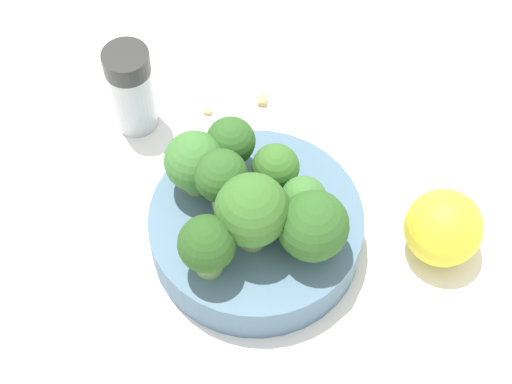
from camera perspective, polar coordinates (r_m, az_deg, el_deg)
ground_plane at (r=0.63m, az=-0.00°, el=-3.36°), size 3.00×3.00×0.00m
bowl at (r=0.62m, az=-0.00°, el=-2.54°), size 0.15×0.15×0.04m
broccoli_floret_0 at (r=0.58m, az=3.22°, el=-0.19°), size 0.03×0.03×0.05m
broccoli_floret_1 at (r=0.56m, az=-0.66°, el=-1.28°), size 0.05×0.05×0.07m
broccoli_floret_2 at (r=0.59m, az=-4.11°, el=1.97°), size 0.04×0.04×0.05m
broccoli_floret_3 at (r=0.57m, az=3.81°, el=-2.33°), size 0.05×0.05×0.05m
broccoli_floret_4 at (r=0.58m, az=-2.32°, el=0.93°), size 0.04×0.04×0.06m
broccoli_floret_5 at (r=0.56m, az=-3.29°, el=-3.61°), size 0.04×0.04×0.05m
broccoli_floret_6 at (r=0.60m, az=-1.70°, el=3.27°), size 0.04×0.04×0.05m
broccoli_floret_7 at (r=0.59m, az=1.31°, el=1.54°), size 0.03×0.03×0.05m
pepper_shaker at (r=0.67m, az=-8.32°, el=6.82°), size 0.04×0.04×0.08m
lemon_wedge at (r=0.62m, az=12.39°, el=-2.35°), size 0.06×0.06×0.06m
almond_crumb_0 at (r=0.70m, az=0.42°, el=6.27°), size 0.01×0.01×0.01m
almond_crumb_1 at (r=0.70m, az=-3.24°, el=5.41°), size 0.01×0.00×0.01m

